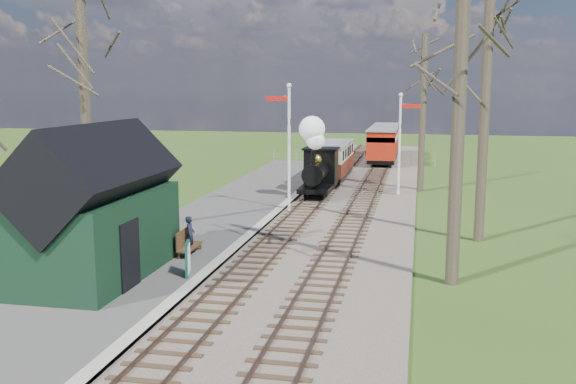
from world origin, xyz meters
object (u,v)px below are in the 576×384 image
object	(u,v)px
station_shed	(97,211)
person	(190,235)
semaphore_near	(288,138)
red_carriage_b	(386,140)
bench	(187,242)
coach	(333,159)
red_carriage_a	(383,145)
semaphore_far	(401,136)
locomotive	(318,162)
sign_board	(188,259)

from	to	relation	value
station_shed	person	world-z (taller)	station_shed
station_shed	semaphore_near	xyz separation A→B (m)	(3.53, 12.00, 1.35)
red_carriage_b	bench	xyz separation A→B (m)	(-5.16, -34.32, -0.97)
station_shed	coach	world-z (taller)	station_shed
semaphore_near	red_carriage_b	xyz separation A→B (m)	(3.37, 25.35, -2.04)
person	bench	bearing A→B (deg)	123.50
coach	red_carriage_a	distance (m)	9.76
semaphore_far	bench	bearing A→B (deg)	-114.86
red_carriage_b	red_carriage_a	bearing A→B (deg)	-90.00
station_shed	red_carriage_a	xyz separation A→B (m)	(6.90, 31.85, -0.68)
semaphore_far	locomotive	world-z (taller)	semaphore_far
station_shed	red_carriage_b	world-z (taller)	station_shed
semaphore_near	semaphore_far	bearing A→B (deg)	49.40
bench	semaphore_near	bearing A→B (deg)	78.70
coach	red_carriage_a	bearing A→B (deg)	74.54
red_carriage_a	sign_board	size ratio (longest dim) A/B	5.03
bench	locomotive	bearing A→B (deg)	79.19
station_shed	person	distance (m)	3.88
semaphore_far	station_shed	bearing A→B (deg)	-115.72
sign_board	red_carriage_a	bearing A→B (deg)	82.37
coach	red_carriage_b	distance (m)	15.13
semaphore_near	coach	distance (m)	10.69
coach	bench	xyz separation A→B (m)	(-2.56, -19.42, -0.86)
bench	person	size ratio (longest dim) A/B	1.17
coach	sign_board	distance (m)	21.97
semaphore_far	sign_board	xyz separation A→B (m)	(-5.97, -17.45, -2.61)
semaphore_near	red_carriage_b	bearing A→B (deg)	82.43
bench	person	bearing A→B (deg)	42.13
semaphore_near	person	world-z (taller)	semaphore_near
red_carriage_b	person	world-z (taller)	red_carriage_b
semaphore_near	locomotive	distance (m)	4.73
locomotive	bench	xyz separation A→B (m)	(-2.55, -13.36, -1.40)
station_shed	semaphore_near	world-z (taller)	semaphore_near
locomotive	person	size ratio (longest dim) A/B	3.24
bench	person	distance (m)	0.29
semaphore_far	red_carriage_b	xyz separation A→B (m)	(-1.77, 19.35, -1.76)
station_shed	person	bearing A→B (deg)	59.56
red_carriage_a	red_carriage_b	size ratio (longest dim) A/B	1.00
locomotive	bench	bearing A→B (deg)	-100.81
station_shed	semaphore_far	size ratio (longest dim) A/B	1.10
sign_board	semaphore_near	bearing A→B (deg)	85.87
station_shed	red_carriage_b	size ratio (longest dim) A/B	1.15
semaphore_near	sign_board	size ratio (longest dim) A/B	5.73
coach	red_carriage_a	world-z (taller)	red_carriage_a
semaphore_far	person	size ratio (longest dim) A/B	4.25
station_shed	locomotive	size ratio (longest dim) A/B	1.44
locomotive	red_carriage_b	bearing A→B (deg)	82.90
semaphore_near	bench	size ratio (longest dim) A/B	3.94
station_shed	person	xyz separation A→B (m)	(1.84, 3.12, -1.39)
semaphore_far	sign_board	distance (m)	18.63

